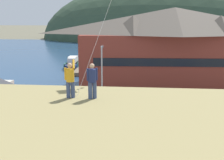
% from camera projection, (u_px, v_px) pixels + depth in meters
% --- Properties ---
extents(ground_plane, '(600.00, 600.00, 0.00)m').
position_uv_depth(ground_plane, '(83.00, 146.00, 22.33)').
color(ground_plane, '#66604C').
extents(parking_lot_pad, '(40.00, 20.00, 0.10)m').
position_uv_depth(parking_lot_pad, '(93.00, 122.00, 27.17)').
color(parking_lot_pad, gray).
rests_on(parking_lot_pad, ground).
extents(bay_water, '(360.00, 84.00, 0.03)m').
position_uv_depth(bay_water, '(123.00, 52.00, 80.55)').
color(bay_water, navy).
rests_on(bay_water, ground).
extents(far_hill_west_ridge, '(125.12, 62.98, 54.67)m').
position_uv_depth(far_hill_west_ridge, '(177.00, 39.00, 128.83)').
color(far_hill_west_ridge, '#334733').
rests_on(far_hill_west_ridge, ground).
extents(harbor_lodge, '(28.53, 10.45, 11.45)m').
position_uv_depth(harbor_lodge, '(174.00, 46.00, 40.14)').
color(harbor_lodge, brown).
rests_on(harbor_lodge, ground).
extents(storage_shed_waterside, '(5.60, 4.74, 4.79)m').
position_uv_depth(storage_shed_waterside, '(109.00, 68.00, 42.30)').
color(storage_shed_waterside, '#474C56').
rests_on(storage_shed_waterside, ground).
extents(wharf_dock, '(3.20, 13.48, 0.70)m').
position_uv_depth(wharf_dock, '(88.00, 68.00, 54.33)').
color(wharf_dock, '#70604C').
rests_on(wharf_dock, ground).
extents(moored_boat_wharfside, '(2.61, 7.71, 2.16)m').
position_uv_depth(moored_boat_wharfside, '(74.00, 63.00, 57.97)').
color(moored_boat_wharfside, '#23564C').
rests_on(moored_boat_wharfside, ground).
extents(moored_boat_outer_mooring, '(2.59, 7.90, 2.16)m').
position_uv_depth(moored_boat_outer_mooring, '(107.00, 64.00, 56.05)').
color(moored_boat_outer_mooring, navy).
rests_on(moored_boat_outer_mooring, ground).
extents(moored_boat_inner_slip, '(2.76, 6.73, 2.16)m').
position_uv_depth(moored_boat_inner_slip, '(72.00, 65.00, 55.82)').
color(moored_boat_inner_slip, navy).
rests_on(moored_boat_inner_slip, ground).
extents(parked_car_back_row_left, '(4.24, 2.13, 1.82)m').
position_uv_depth(parked_car_back_row_left, '(181.00, 136.00, 21.64)').
color(parked_car_back_row_left, navy).
rests_on(parked_car_back_row_left, parking_lot_pad).
extents(parked_car_mid_row_center, '(4.33, 2.33, 1.82)m').
position_uv_depth(parked_car_mid_row_center, '(108.00, 129.00, 23.09)').
color(parked_car_mid_row_center, navy).
rests_on(parked_car_mid_row_center, parking_lot_pad).
extents(parked_car_mid_row_far, '(4.22, 2.10, 1.82)m').
position_uv_depth(parked_car_mid_row_far, '(42.00, 104.00, 29.74)').
color(parked_car_mid_row_far, red).
rests_on(parked_car_mid_row_far, parking_lot_pad).
extents(parked_car_back_row_right, '(4.22, 2.09, 1.82)m').
position_uv_depth(parked_car_back_row_right, '(21.00, 125.00, 23.81)').
color(parked_car_back_row_right, silver).
rests_on(parked_car_back_row_right, parking_lot_pad).
extents(parked_car_front_row_red, '(4.21, 2.08, 1.82)m').
position_uv_depth(parked_car_front_row_red, '(87.00, 108.00, 28.19)').
color(parked_car_front_row_red, '#236633').
rests_on(parked_car_front_row_red, parking_lot_pad).
extents(parked_car_front_row_silver, '(4.32, 2.30, 1.82)m').
position_uv_depth(parked_car_front_row_silver, '(142.00, 110.00, 27.77)').
color(parked_car_front_row_silver, silver).
rests_on(parked_car_front_row_silver, parking_lot_pad).
extents(parking_light_pole, '(0.24, 0.78, 6.84)m').
position_uv_depth(parking_light_pole, '(102.00, 71.00, 31.64)').
color(parking_light_pole, '#ADADB2').
rests_on(parking_light_pole, parking_lot_pad).
extents(person_kite_flyer, '(0.52, 0.70, 1.86)m').
position_uv_depth(person_kite_flyer, '(70.00, 79.00, 13.57)').
color(person_kite_flyer, '#384770').
rests_on(person_kite_flyer, grassy_hill_foreground).
extents(person_companion, '(0.52, 0.40, 1.74)m').
position_uv_depth(person_companion, '(92.00, 80.00, 13.43)').
color(person_companion, '#384770').
rests_on(person_companion, grassy_hill_foreground).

